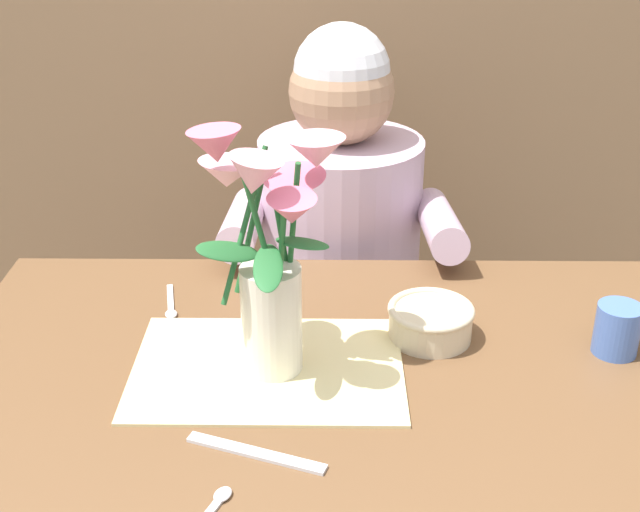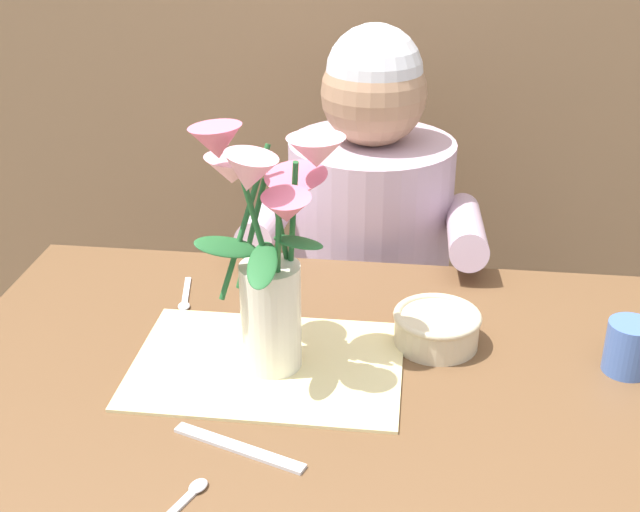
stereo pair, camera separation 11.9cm
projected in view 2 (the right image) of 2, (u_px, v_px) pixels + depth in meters
dining_table at (336, 438)px, 1.26m from camera, size 1.20×0.80×0.74m
seated_person at (368, 290)px, 1.85m from camera, size 0.45×0.47×1.14m
striped_placemat at (267, 365)px, 1.26m from camera, size 0.40×0.28×0.00m
flower_vase at (268, 242)px, 1.18m from camera, size 0.22×0.22×0.37m
ceramic_bowl at (437, 327)px, 1.31m from camera, size 0.14×0.14×0.06m
dinner_knife at (239, 448)px, 1.09m from camera, size 0.18×0.08×0.00m
ceramic_mug at (630, 347)px, 1.24m from camera, size 0.09×0.07×0.08m
spoon_0 at (185, 500)px, 1.00m from camera, size 0.06×0.12×0.01m
spoon_1 at (185, 299)px, 1.44m from camera, size 0.04×0.12×0.01m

